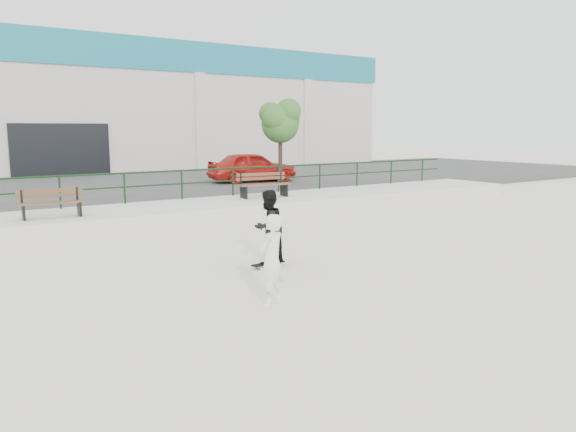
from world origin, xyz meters
TOP-DOWN VIEW (x-y plane):
  - ground at (0.00, 0.00)m, footprint 120.00×120.00m
  - ledge at (0.00, 9.50)m, footprint 30.00×3.00m
  - parking_strip at (0.00, 18.00)m, footprint 60.00×14.00m
  - railing at (-0.00, 10.80)m, footprint 28.00×0.06m
  - commercial_building at (-0.00, 31.99)m, footprint 44.20×16.33m
  - bench_left at (-3.60, 9.13)m, footprint 1.75×0.63m
  - bench_right at (3.69, 9.79)m, footprint 1.95×0.77m
  - tree at (7.22, 13.99)m, footprint 2.11×1.87m
  - red_car at (6.36, 15.08)m, footprint 4.26×2.25m
  - skateboard at (-0.61, 2.68)m, footprint 0.80×0.28m
  - standing_skater at (-0.61, 2.68)m, footprint 0.91×0.80m
  - seated_skater at (-1.96, 0.44)m, footprint 0.67×0.57m

SIDE VIEW (x-z plane):
  - ground at x=0.00m, z-range 0.00..0.00m
  - skateboard at x=-0.61m, z-range 0.03..0.12m
  - ledge at x=0.00m, z-range 0.00..0.50m
  - parking_strip at x=0.00m, z-range 0.00..0.50m
  - seated_skater at x=-1.96m, z-range 0.00..1.55m
  - standing_skater at x=-0.61m, z-range 0.09..1.66m
  - bench_left at x=-3.60m, z-range 0.50..1.29m
  - bench_right at x=3.69m, z-range 0.50..1.37m
  - red_car at x=6.36m, z-range 0.50..1.88m
  - railing at x=0.00m, z-range 0.73..1.76m
  - tree at x=7.22m, z-range 1.44..5.18m
  - commercial_building at x=0.00m, z-range 0.58..8.58m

